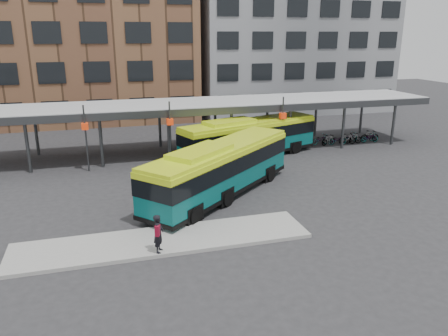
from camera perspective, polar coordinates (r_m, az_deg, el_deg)
ground at (r=25.16m, az=3.61°, el=-5.12°), size 120.00×120.00×0.00m
boarding_island at (r=21.25m, az=-7.88°, el=-9.37°), size 14.00×3.00×0.18m
canopy at (r=36.08m, az=-3.27°, el=8.18°), size 40.00×6.53×4.80m
building_brick at (r=53.94m, az=-19.21°, el=17.84°), size 26.00×14.00×22.00m
building_grey at (r=58.97m, az=8.27°, el=17.46°), size 24.00×14.00×20.00m
bus_front at (r=26.25m, az=-0.49°, el=-0.02°), size 11.06×10.07×3.41m
bus_rear at (r=34.64m, az=3.29°, el=4.08°), size 12.01×6.26×3.27m
pedestrian at (r=19.70m, az=-8.54°, el=-8.43°), size 0.62×0.75×1.77m
bike_rack at (r=41.13m, az=16.03°, el=3.77°), size 6.80×1.47×1.03m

